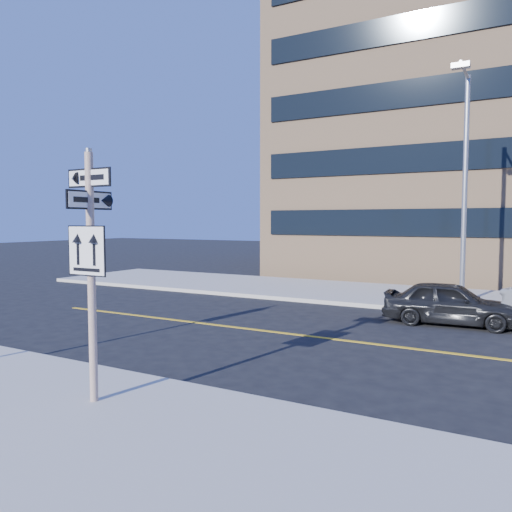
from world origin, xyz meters
The scene contains 5 objects.
ground centered at (0.00, 0.00, 0.00)m, with size 120.00×120.00×0.00m, color black.
sign_pole centered at (0.00, -2.51, 2.44)m, with size 0.92×0.92×4.06m.
parked_car_a centered at (4.08, 7.41, 0.65)m, with size 3.81×1.53×1.30m, color black.
streetlight_a centered at (4.00, 10.76, 4.76)m, with size 0.55×2.25×8.00m.
building_brick centered at (2.00, 25.00, 9.00)m, with size 18.00×18.00×18.00m, color tan.
Camera 1 is at (6.15, -8.15, 3.07)m, focal length 35.00 mm.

